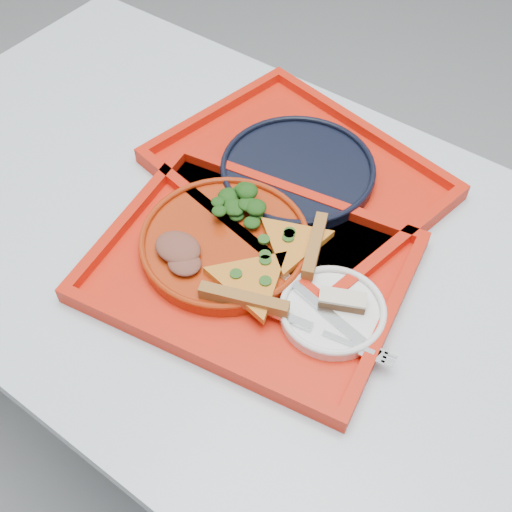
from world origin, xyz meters
name	(u,v)px	position (x,y,z in m)	size (l,w,h in m)	color
ground	(278,453)	(0.00, 0.00, 0.00)	(10.00, 10.00, 0.00)	gray
table	(289,293)	(0.00, 0.00, 0.68)	(1.60, 0.80, 0.75)	#B4BECA
tray_main	(250,270)	(-0.04, -0.05, 0.76)	(0.45, 0.35, 0.01)	red
tray_far	(297,177)	(-0.10, 0.16, 0.76)	(0.45, 0.35, 0.01)	red
dinner_plate	(225,243)	(-0.10, -0.04, 0.77)	(0.26, 0.26, 0.02)	#9A270A
side_plate	(332,313)	(0.10, -0.05, 0.77)	(0.15, 0.15, 0.01)	white
navy_plate	(298,171)	(-0.10, 0.16, 0.77)	(0.26, 0.26, 0.02)	black
pizza_slice_a	(251,279)	(-0.02, -0.08, 0.79)	(0.15, 0.13, 0.02)	gold
pizza_slice_b	(293,241)	(-0.01, 0.01, 0.79)	(0.13, 0.12, 0.02)	gold
salad_heap	(240,204)	(-0.11, 0.02, 0.80)	(0.08, 0.08, 0.04)	black
meat_portion	(178,248)	(-0.14, -0.10, 0.79)	(0.07, 0.06, 0.02)	brown
dessert_bar	(342,300)	(0.11, -0.03, 0.79)	(0.07, 0.05, 0.02)	#492618
knife	(328,313)	(0.10, -0.06, 0.78)	(0.18, 0.02, 0.01)	silver
fork	(322,332)	(0.11, -0.09, 0.78)	(0.18, 0.02, 0.01)	silver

